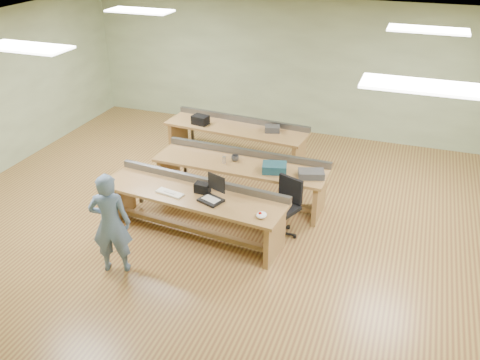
% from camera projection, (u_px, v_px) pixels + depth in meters
% --- Properties ---
extents(floor, '(10.00, 10.00, 0.00)m').
position_uv_depth(floor, '(241.00, 215.00, 8.64)').
color(floor, olive).
rests_on(floor, ground).
extents(ceiling, '(10.00, 10.00, 0.00)m').
position_uv_depth(ceiling, '(241.00, 36.00, 7.23)').
color(ceiling, silver).
rests_on(ceiling, wall_back).
extents(wall_back, '(10.00, 0.04, 3.00)m').
position_uv_depth(wall_back, '(302.00, 68.00, 11.26)').
color(wall_back, '#A5B98C').
rests_on(wall_back, floor).
extents(wall_front, '(10.00, 0.04, 3.00)m').
position_uv_depth(wall_front, '(94.00, 293.00, 4.61)').
color(wall_front, '#A5B98C').
rests_on(wall_front, floor).
extents(fluor_panels, '(6.20, 3.50, 0.03)m').
position_uv_depth(fluor_panels, '(241.00, 38.00, 7.25)').
color(fluor_panels, white).
rests_on(fluor_panels, ceiling).
extents(workbench_front, '(3.03, 1.07, 0.86)m').
position_uv_depth(workbench_front, '(193.00, 203.00, 7.88)').
color(workbench_front, olive).
rests_on(workbench_front, floor).
extents(workbench_mid, '(3.03, 0.87, 0.86)m').
position_uv_depth(workbench_mid, '(241.00, 172.00, 8.81)').
color(workbench_mid, olive).
rests_on(workbench_mid, floor).
extents(workbench_back, '(2.95, 1.01, 0.86)m').
position_uv_depth(workbench_back, '(236.00, 136.00, 10.27)').
color(workbench_back, olive).
rests_on(workbench_back, floor).
extents(person, '(0.65, 0.54, 1.53)m').
position_uv_depth(person, '(111.00, 224.00, 6.98)').
color(person, '#6486A3').
rests_on(person, floor).
extents(laptop_base, '(0.41, 0.37, 0.04)m').
position_uv_depth(laptop_base, '(211.00, 200.00, 7.55)').
color(laptop_base, black).
rests_on(laptop_base, workbench_front).
extents(laptop_screen, '(0.32, 0.13, 0.26)m').
position_uv_depth(laptop_screen, '(216.00, 183.00, 7.52)').
color(laptop_screen, black).
rests_on(laptop_screen, laptop_base).
extents(keyboard, '(0.47, 0.23, 0.03)m').
position_uv_depth(keyboard, '(170.00, 193.00, 7.75)').
color(keyboard, silver).
rests_on(keyboard, workbench_front).
extents(trackball_mouse, '(0.21, 0.22, 0.07)m').
position_uv_depth(trackball_mouse, '(262.00, 215.00, 7.14)').
color(trackball_mouse, white).
rests_on(trackball_mouse, workbench_front).
extents(camera_bag, '(0.24, 0.16, 0.16)m').
position_uv_depth(camera_bag, '(202.00, 188.00, 7.76)').
color(camera_bag, black).
rests_on(camera_bag, workbench_front).
extents(task_chair, '(0.67, 0.67, 0.96)m').
position_uv_depth(task_chair, '(283.00, 215.00, 7.96)').
color(task_chair, black).
rests_on(task_chair, floor).
extents(parts_bin_teal, '(0.46, 0.39, 0.14)m').
position_uv_depth(parts_bin_teal, '(274.00, 168.00, 8.39)').
color(parts_bin_teal, '#163C49').
rests_on(parts_bin_teal, workbench_mid).
extents(parts_bin_grey, '(0.47, 0.38, 0.11)m').
position_uv_depth(parts_bin_grey, '(311.00, 174.00, 8.22)').
color(parts_bin_grey, '#323234').
rests_on(parts_bin_grey, workbench_mid).
extents(mug, '(0.14, 0.14, 0.10)m').
position_uv_depth(mug, '(235.00, 158.00, 8.76)').
color(mug, '#323234').
rests_on(mug, workbench_mid).
extents(drinks_can, '(0.07, 0.07, 0.12)m').
position_uv_depth(drinks_can, '(224.00, 160.00, 8.68)').
color(drinks_can, '#B6B6BA').
rests_on(drinks_can, workbench_mid).
extents(storage_box_back, '(0.35, 0.28, 0.18)m').
position_uv_depth(storage_box_back, '(200.00, 120.00, 10.26)').
color(storage_box_back, black).
rests_on(storage_box_back, workbench_back).
extents(tray_back, '(0.33, 0.28, 0.12)m').
position_uv_depth(tray_back, '(272.00, 129.00, 9.92)').
color(tray_back, '#323234').
rests_on(tray_back, workbench_back).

